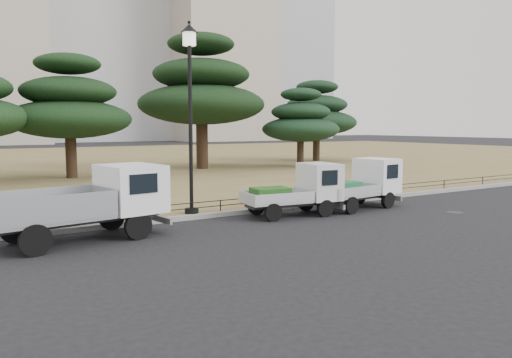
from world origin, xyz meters
TOP-DOWN VIEW (x-y plane):
  - ground at (0.00, 0.00)m, footprint 220.00×220.00m
  - lawn at (0.00, 30.60)m, footprint 120.00×56.00m
  - curb at (0.00, 2.60)m, footprint 120.00×0.25m
  - truck_large at (-5.79, 1.33)m, footprint 4.84×2.47m
  - truck_kei_front at (1.37, 1.36)m, footprint 3.56×1.85m
  - truck_kei_rear at (4.39, 1.39)m, footprint 3.69×1.89m
  - street_lamp at (-2.03, 2.90)m, footprint 0.57×0.57m
  - pipe_fence at (0.00, 2.75)m, footprint 38.00×0.04m
  - tarp_pile at (-7.11, 2.95)m, footprint 1.43×1.14m
  - manhole at (6.50, -1.20)m, footprint 0.60×0.60m
  - pine_center_left at (-3.05, 17.16)m, footprint 6.89×6.89m
  - pine_center_right at (6.01, 18.86)m, footprint 8.69×8.69m
  - pine_east_near at (12.81, 16.58)m, footprint 5.62×5.62m
  - pine_east_far at (17.68, 20.84)m, footprint 6.73×6.73m
  - tower_east at (40.00, 82.00)m, footprint 20.00×18.00m
  - radio_tower at (72.00, 85.00)m, footprint 1.80×1.80m

SIDE VIEW (x-z plane):
  - ground at x=0.00m, z-range 0.00..0.00m
  - manhole at x=6.50m, z-range 0.00..0.01m
  - lawn at x=0.00m, z-range 0.00..0.15m
  - curb at x=0.00m, z-range 0.00..0.16m
  - pipe_fence at x=0.00m, z-range 0.24..0.64m
  - tarp_pile at x=-7.11m, z-range 0.06..0.93m
  - truck_kei_front at x=1.37m, z-range 0.00..1.80m
  - truck_kei_rear at x=4.39m, z-range 0.00..1.86m
  - truck_large at x=-5.79m, z-range 0.11..2.13m
  - pine_east_near at x=12.81m, z-range 0.59..6.27m
  - pine_east_far at x=17.68m, z-range 0.67..7.43m
  - pine_center_left at x=-3.05m, z-range 0.69..7.70m
  - street_lamp at x=-2.03m, z-range 1.26..7.58m
  - pine_center_right at x=6.01m, z-range 0.88..10.10m
  - tower_east at x=40.00m, z-range 0.00..48.00m
  - radio_tower at x=72.00m, z-range -1.46..61.54m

